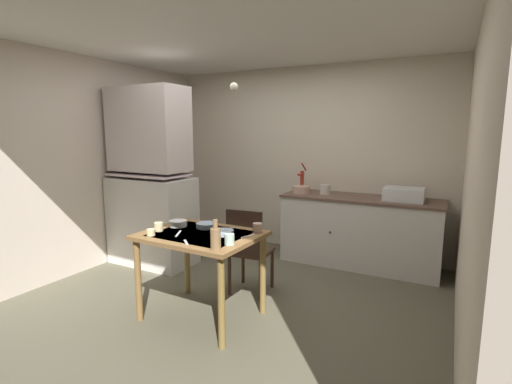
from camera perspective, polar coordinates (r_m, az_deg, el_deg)
name	(u,v)px	position (r m, az deg, el deg)	size (l,w,h in m)	color
ground_plane	(235,296)	(3.97, -3.17, -15.53)	(4.96, 4.96, 0.00)	#565341
wall_back	(304,160)	(5.32, 7.27, 4.86)	(4.06, 0.10, 2.53)	beige
wall_left	(91,164)	(4.99, -23.76, 3.87)	(0.10, 3.77, 2.53)	beige
wall_right	(477,188)	(3.11, 30.56, 0.58)	(0.10, 3.77, 2.53)	beige
ceiling_slab	(233,29)	(3.72, -3.55, 23.46)	(4.06, 3.77, 0.10)	white
hutch_cabinet	(151,183)	(4.83, -15.68, 1.27)	(1.05, 0.57, 2.18)	silver
counter_cabinet	(359,231)	(4.86, 15.44, -5.77)	(1.91, 0.64, 0.86)	silver
sink_basin	(404,194)	(4.68, 21.58, -0.29)	(0.44, 0.34, 0.15)	white
hand_pump	(302,179)	(5.01, 6.99, 1.93)	(0.05, 0.27, 0.39)	maroon
mixing_bowl_counter	(301,189)	(4.92, 6.91, 0.38)	(0.23, 0.23, 0.09)	tan
stoneware_crock	(325,190)	(4.88, 10.50, 0.37)	(0.14, 0.14, 0.12)	beige
dining_table	(201,246)	(3.37, -8.37, -8.07)	(1.03, 0.81, 0.78)	brown
chair_far_side	(249,249)	(3.86, -1.13, -8.62)	(0.44, 0.44, 0.90)	#362416
serving_bowl_wide	(207,225)	(3.53, -7.53, -5.03)	(0.19, 0.19, 0.04)	#9EB2C6
soup_bowl_small	(178,223)	(3.62, -11.76, -4.69)	(0.17, 0.17, 0.06)	white
sauce_dish	(223,232)	(3.28, -5.02, -6.14)	(0.18, 0.18, 0.04)	#9EB2C6
teacup_mint	(229,239)	(2.99, -4.07, -7.19)	(0.08, 0.08, 0.09)	#ADD1C1
teacup_cream	(151,232)	(3.36, -15.69, -5.92)	(0.07, 0.07, 0.06)	beige
mug_tall	(258,228)	(3.33, 0.23, -5.48)	(0.08, 0.08, 0.08)	tan
mug_dark	(159,227)	(3.49, -14.57, -5.13)	(0.08, 0.08, 0.08)	beige
glass_bottle	(216,238)	(2.87, -6.16, -6.94)	(0.08, 0.08, 0.23)	olive
table_knife	(178,234)	(3.36, -11.71, -6.20)	(0.19, 0.02, 0.01)	silver
teaspoon_near_bowl	(231,228)	(3.48, -3.84, -5.50)	(0.12, 0.02, 0.01)	beige
teaspoon_by_cup	(248,236)	(3.22, -1.25, -6.72)	(0.15, 0.02, 0.01)	beige
serving_spoon	(186,242)	(3.09, -10.59, -7.53)	(0.14, 0.02, 0.01)	beige
pendant_bulb	(234,87)	(3.78, -3.37, 15.69)	(0.08, 0.08, 0.08)	#F9EFCC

